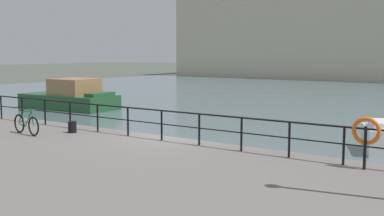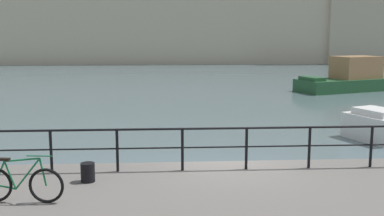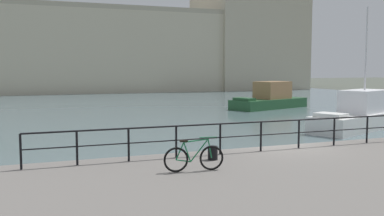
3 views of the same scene
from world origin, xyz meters
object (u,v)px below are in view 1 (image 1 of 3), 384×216
object	(u,v)px
mooring_bollard	(72,127)
life_ring_stand	(366,133)
parked_bicycle	(26,124)
moored_blue_motorboat	(71,97)

from	to	relation	value
mooring_bollard	life_ring_stand	size ratio (longest dim) A/B	0.31
parked_bicycle	life_ring_stand	bearing A→B (deg)	15.59
moored_blue_motorboat	mooring_bollard	size ratio (longest dim) A/B	15.86
moored_blue_motorboat	life_ring_stand	bearing A→B (deg)	-24.83
life_ring_stand	moored_blue_motorboat	bearing A→B (deg)	158.14
parked_bicycle	life_ring_stand	size ratio (longest dim) A/B	1.26
moored_blue_motorboat	parked_bicycle	xyz separation A→B (m)	(9.84, -10.56, 0.34)
parked_bicycle	mooring_bollard	size ratio (longest dim) A/B	4.01
life_ring_stand	parked_bicycle	bearing A→B (deg)	-171.24
parked_bicycle	life_ring_stand	xyz separation A→B (m)	(11.91, 1.83, 0.59)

